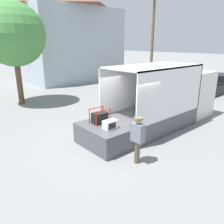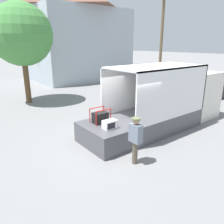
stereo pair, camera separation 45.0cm
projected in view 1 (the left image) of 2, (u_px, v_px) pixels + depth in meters
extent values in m
plane|color=gray|center=(116.00, 141.00, 9.13)|extent=(160.00, 160.00, 0.00)
cube|color=silver|center=(189.00, 93.00, 12.17)|extent=(1.99, 2.05, 2.45)
cube|color=#4C4C51|center=(151.00, 119.00, 10.40)|extent=(4.47, 2.23, 0.83)
cube|color=white|center=(135.00, 86.00, 10.73)|extent=(4.47, 0.06, 2.12)
cube|color=white|center=(173.00, 93.00, 9.17)|extent=(4.47, 0.06, 2.12)
cube|color=white|center=(180.00, 83.00, 11.33)|extent=(0.06, 2.23, 2.12)
cube|color=white|center=(154.00, 66.00, 9.64)|extent=(4.47, 2.23, 0.06)
cylinder|color=#3370B2|center=(157.00, 112.00, 9.52)|extent=(0.30, 0.30, 0.38)
cube|color=#2D7F33|center=(142.00, 106.00, 10.48)|extent=(0.44, 0.32, 0.36)
cube|color=#B2A893|center=(164.00, 106.00, 10.65)|extent=(0.44, 0.32, 0.29)
cube|color=#2D7F33|center=(156.00, 110.00, 9.91)|extent=(0.44, 0.32, 0.34)
cube|color=#4C4C51|center=(103.00, 136.00, 8.57)|extent=(1.39, 2.12, 0.83)
cube|color=white|center=(110.00, 124.00, 8.15)|extent=(0.53, 0.33, 0.32)
cube|color=black|center=(112.00, 126.00, 7.99)|extent=(0.34, 0.01, 0.22)
cube|color=black|center=(100.00, 118.00, 8.70)|extent=(0.58, 0.40, 0.43)
cylinder|color=slate|center=(104.00, 116.00, 8.84)|extent=(0.22, 0.22, 0.22)
cylinder|color=red|center=(96.00, 119.00, 8.29)|extent=(0.04, 0.04, 0.60)
cylinder|color=red|center=(110.00, 115.00, 8.72)|extent=(0.04, 0.04, 0.60)
cylinder|color=red|center=(89.00, 116.00, 8.63)|extent=(0.04, 0.04, 0.60)
cylinder|color=red|center=(103.00, 113.00, 9.05)|extent=(0.04, 0.04, 0.60)
cylinder|color=red|center=(103.00, 110.00, 8.42)|extent=(0.68, 0.04, 0.04)
cylinder|color=red|center=(96.00, 108.00, 8.75)|extent=(0.68, 0.04, 0.04)
cylinder|color=brown|center=(137.00, 152.00, 7.34)|extent=(0.18, 0.18, 0.79)
cube|color=slate|center=(138.00, 133.00, 7.13)|extent=(0.24, 0.44, 0.62)
sphere|color=tan|center=(138.00, 121.00, 7.00)|extent=(0.22, 0.22, 0.22)
cylinder|color=#606B47|center=(138.00, 118.00, 6.98)|extent=(0.29, 0.29, 0.05)
cube|color=black|center=(215.00, 87.00, 18.02)|extent=(5.03, 1.86, 0.82)
cube|color=black|center=(219.00, 78.00, 18.18)|extent=(2.21, 1.71, 0.61)
cube|color=black|center=(207.00, 84.00, 16.94)|extent=(2.01, 1.79, 0.12)
cube|color=#A8B2BC|center=(68.00, 45.00, 24.00)|extent=(9.62, 7.74, 7.31)
cylinder|color=brown|center=(153.00, 38.00, 21.70)|extent=(0.28, 0.28, 8.70)
cylinder|color=brown|center=(20.00, 84.00, 14.34)|extent=(0.36, 0.36, 2.64)
sphere|color=#478942|center=(13.00, 34.00, 13.41)|extent=(3.92, 3.92, 3.92)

